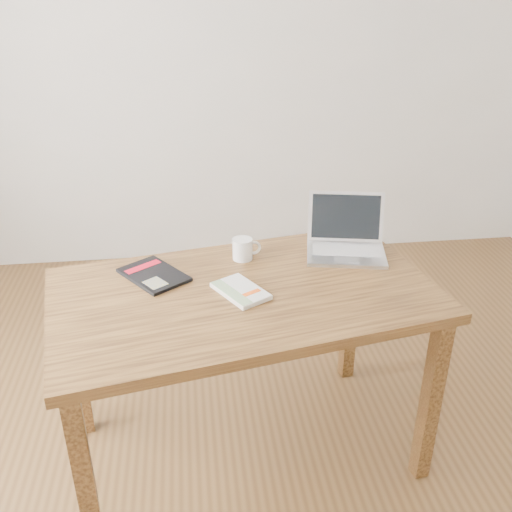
{
  "coord_description": "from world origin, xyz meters",
  "views": [
    {
      "loc": [
        -0.33,
        -1.54,
        1.75
      ],
      "look_at": [
        -0.11,
        0.24,
        0.85
      ],
      "focal_mm": 40.0,
      "sensor_mm": 36.0,
      "label": 1
    }
  ],
  "objects": [
    {
      "name": "laptop",
      "position": [
        0.28,
        0.44,
        0.79
      ],
      "size": [
        0.35,
        0.33,
        0.21
      ],
      "rotation": [
        0.0,
        0.0,
        -0.2
      ],
      "color": "silver",
      "rests_on": "desk"
    },
    {
      "name": "white_guidebook",
      "position": [
        -0.17,
        0.16,
        0.76
      ],
      "size": [
        0.21,
        0.24,
        0.02
      ],
      "rotation": [
        0.0,
        0.0,
        0.52
      ],
      "color": "beige",
      "rests_on": "desk"
    },
    {
      "name": "desk",
      "position": [
        -0.16,
        0.18,
        0.66
      ],
      "size": [
        1.44,
        0.99,
        0.75
      ],
      "rotation": [
        0.0,
        0.0,
        0.19
      ],
      "color": "#4E3217",
      "rests_on": "ground"
    },
    {
      "name": "room",
      "position": [
        -0.07,
        0.0,
        1.36
      ],
      "size": [
        4.04,
        4.04,
        2.7
      ],
      "color": "#52371C",
      "rests_on": "ground"
    },
    {
      "name": "black_guidebook",
      "position": [
        -0.47,
        0.32,
        0.76
      ],
      "size": [
        0.28,
        0.3,
        0.01
      ],
      "rotation": [
        0.0,
        0.0,
        0.62
      ],
      "color": "black",
      "rests_on": "desk"
    },
    {
      "name": "coffee_mug",
      "position": [
        -0.13,
        0.42,
        0.79
      ],
      "size": [
        0.11,
        0.08,
        0.08
      ],
      "rotation": [
        0.0,
        0.0,
        0.12
      ],
      "color": "white",
      "rests_on": "desk"
    }
  ]
}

